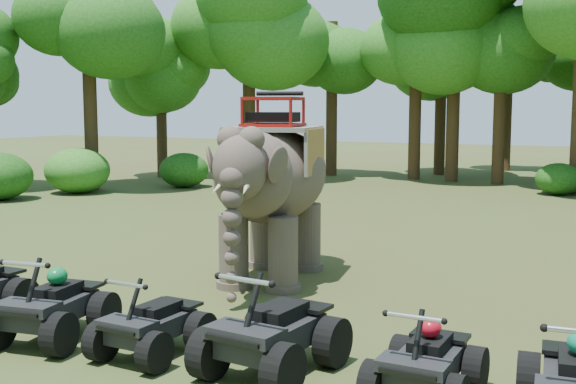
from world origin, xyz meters
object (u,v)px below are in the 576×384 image
Objects in this scene: atv_3 at (272,320)px; atv_2 at (152,315)px; elephant at (272,187)px; atv_1 at (52,297)px; atv_4 at (427,351)px.

atv_2 is at bearing -168.78° from atv_3.
elephant is 2.34× the size of atv_3.
elephant is at bearing 68.14° from atv_1.
elephant is 4.85m from atv_2.
elephant is 2.80× the size of atv_4.
atv_4 is at bearing -56.50° from elephant.
elephant is 6.33m from atv_4.
atv_4 is at bearing 6.86° from atv_3.
atv_4 is (4.27, -4.50, -1.25)m from elephant.
atv_2 is (1.69, 0.09, -0.07)m from atv_1.
atv_1 is 5.44m from atv_4.
atv_2 is at bearing -175.82° from atv_4.
atv_2 is at bearing -93.49° from elephant.
atv_1 is at bearing -169.58° from atv_3.
atv_1 is at bearing -173.49° from atv_2.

